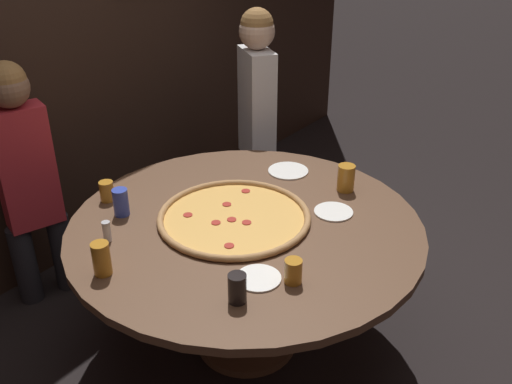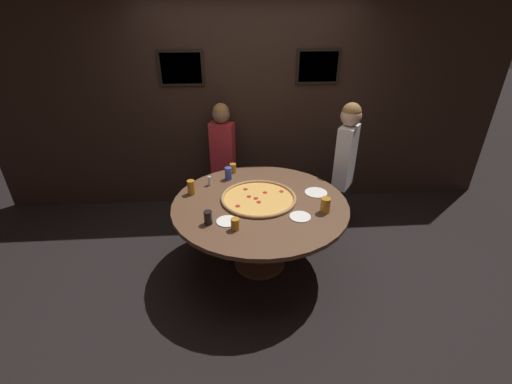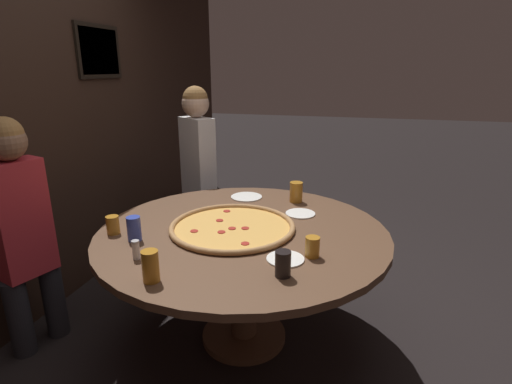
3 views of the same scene
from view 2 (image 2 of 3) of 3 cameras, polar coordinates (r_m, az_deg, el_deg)
ground_plane at (r=3.67m, az=0.62°, el=-11.76°), size 24.00×24.00×0.00m
back_wall at (r=4.36m, az=-0.91°, el=14.33°), size 6.40×0.08×2.60m
dining_table at (r=3.31m, az=0.67°, el=-3.55°), size 1.67×1.67×0.74m
giant_pizza at (r=3.29m, az=0.44°, el=-1.00°), size 0.73×0.73×0.03m
drink_cup_far_right at (r=3.12m, az=11.49°, el=-2.17°), size 0.09×0.09×0.14m
drink_cup_centre_back at (r=3.66m, az=-4.64°, el=3.10°), size 0.07×0.07×0.13m
drink_cup_front_edge at (r=2.84m, az=-3.50°, el=-5.37°), size 0.07×0.07×0.10m
drink_cup_near_left at (r=2.93m, az=-7.98°, el=-4.25°), size 0.07×0.07×0.12m
drink_cup_far_left at (r=3.42m, az=-10.75°, el=0.77°), size 0.07×0.07×0.14m
drink_cup_by_shaker at (r=3.82m, az=-3.86°, el=3.98°), size 0.07×0.07×0.10m
white_plate_beside_cup at (r=3.46m, az=9.97°, el=-0.09°), size 0.22×0.22×0.01m
white_plate_left_side at (r=3.05m, az=7.37°, el=-4.09°), size 0.19×0.19×0.01m
white_plate_far_back at (r=2.97m, az=-4.84°, el=-4.88°), size 0.19×0.19×0.01m
condiment_shaker at (r=3.57m, az=-7.73°, el=1.86°), size 0.04×0.04×0.10m
diner_side_right at (r=4.29m, az=-5.56°, el=6.71°), size 0.37×0.23×1.39m
diner_side_left at (r=4.02m, az=14.66°, el=5.25°), size 0.32×0.38×1.49m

